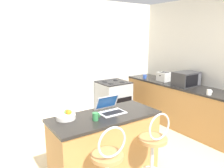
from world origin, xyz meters
The scene contains 12 objects.
wall_back centered at (0.00, 2.71, 1.30)m, with size 12.00×0.06×2.60m.
breakfast_bar centered at (-0.42, 0.76, 0.44)m, with size 1.41×0.62×0.89m.
counter_right centered at (1.80, 1.09, 0.44)m, with size 0.65×3.21×0.89m.
bar_stool_far centered at (-0.10, 0.20, 0.49)m, with size 0.40×0.40×1.04m.
laptop centered at (-0.30, 0.83, 0.94)m, with size 0.34×0.30×0.21m.
microwave centered at (1.80, 1.23, 1.03)m, with size 0.51×0.35×0.28m.
toaster centered at (1.78, 1.80, 0.98)m, with size 0.25×0.26×0.20m.
stove_range centered at (0.81, 2.35, 0.44)m, with size 0.63×0.61×0.89m.
mug_white centered at (1.57, 0.58, 0.93)m, with size 0.10×0.08×0.09m.
fruit_bowl centered at (-0.88, 0.93, 0.92)m, with size 0.24×0.24×0.11m.
mug_green centered at (-0.60, 0.68, 0.93)m, with size 0.09×0.07×0.09m.
mug_blue centered at (1.63, 2.26, 0.93)m, with size 0.10×0.08×0.09m.
Camera 1 is at (-1.82, -1.47, 1.90)m, focal length 35.00 mm.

